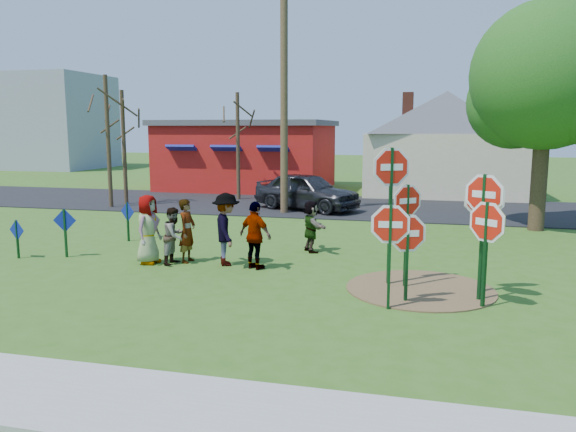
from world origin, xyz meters
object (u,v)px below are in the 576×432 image
stop_sign_d (484,207)px  person_b (187,231)px  stop_sign_a (390,234)px  stop_sign_b (391,181)px  person_a (148,229)px  utility_pole (284,87)px  suv (307,191)px  stop_sign_c (483,208)px  leafy_tree (550,84)px

stop_sign_d → person_b: bearing=161.9°
stop_sign_d → person_b: size_ratio=1.57×
stop_sign_a → stop_sign_b: (-0.11, 1.74, 0.85)m
person_a → utility_pole: utility_pole is taller
stop_sign_a → suv: bearing=102.6°
stop_sign_c → suv: stop_sign_c is taller
suv → stop_sign_d: bearing=-127.9°
person_a → person_b: bearing=-63.9°
suv → leafy_tree: (8.75, -2.67, 4.10)m
stop_sign_b → suv: 11.64m
person_a → stop_sign_a: bearing=-106.0°
person_a → stop_sign_b: bearing=-91.1°
person_b → stop_sign_d: bearing=-96.2°
stop_sign_d → person_a: bearing=165.5°
leafy_tree → stop_sign_a: bearing=-114.5°
stop_sign_b → stop_sign_d: (1.94, -0.18, -0.49)m
stop_sign_d → person_b: 7.35m
stop_sign_b → person_a: 6.36m
stop_sign_a → stop_sign_d: (1.82, 1.56, 0.36)m
stop_sign_d → suv: bearing=109.7°
leafy_tree → utility_pole: bearing=170.0°
stop_sign_a → stop_sign_c: 2.06m
stop_sign_b → person_b: 5.54m
person_b → suv: bearing=-3.9°
utility_pole → leafy_tree: utility_pole is taller
person_a → utility_pole: size_ratio=0.18×
stop_sign_b → person_a: bearing=148.9°
stop_sign_b → suv: size_ratio=0.69×
stop_sign_a → stop_sign_b: stop_sign_b is taller
stop_sign_d → suv: stop_sign_d is taller
stop_sign_c → suv: (-6.02, 11.52, -1.07)m
suv → leafy_tree: size_ratio=0.61×
stop_sign_a → utility_pole: utility_pole is taller
stop_sign_a → suv: size_ratio=0.47×
stop_sign_d → leafy_tree: size_ratio=0.34×
stop_sign_d → utility_pole: size_ratio=0.27×
leafy_tree → person_b: bearing=-144.0°
person_b → stop_sign_c: bearing=-100.8°
person_a → suv: (2.02, 10.22, -0.06)m
person_a → suv: person_a is taller
stop_sign_d → leafy_tree: 9.22m
person_a → suv: size_ratio=0.39×
stop_sign_b → utility_pole: bearing=90.5°
stop_sign_a → leafy_tree: 11.34m
utility_pole → person_b: bearing=-92.4°
person_b → leafy_tree: size_ratio=0.22×
utility_pole → stop_sign_c: bearing=-57.3°
stop_sign_d → stop_sign_b: bearing=165.4°
stop_sign_d → person_a: size_ratio=1.46×
stop_sign_d → utility_pole: 12.49m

